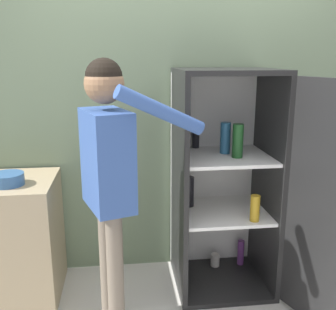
# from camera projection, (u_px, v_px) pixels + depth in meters

# --- Properties ---
(wall_back) EXTENTS (7.00, 0.06, 2.55)m
(wall_back) POSITION_uv_depth(u_px,v_px,m) (177.00, 114.00, 3.10)
(wall_back) COLOR gray
(wall_back) RESTS_ON ground_plane
(refrigerator) EXTENTS (0.99, 1.31, 1.63)m
(refrigerator) POSITION_uv_depth(u_px,v_px,m) (242.00, 186.00, 2.81)
(refrigerator) COLOR black
(refrigerator) RESTS_ON ground_plane
(person) EXTENTS (0.75, 0.51, 1.71)m
(person) POSITION_uv_depth(u_px,v_px,m) (109.00, 163.00, 2.32)
(person) COLOR #726656
(person) RESTS_ON ground_plane
(counter) EXTENTS (0.75, 0.62, 0.88)m
(counter) POSITION_uv_depth(u_px,v_px,m) (4.00, 240.00, 2.81)
(counter) COLOR tan
(counter) RESTS_ON ground_plane
(bowl) EXTENTS (0.22, 0.22, 0.08)m
(bowl) POSITION_uv_depth(u_px,v_px,m) (7.00, 179.00, 2.61)
(bowl) COLOR #335B8E
(bowl) RESTS_ON counter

